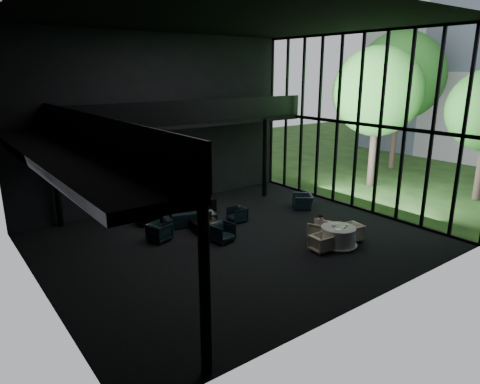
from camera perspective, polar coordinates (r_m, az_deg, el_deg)
floor at (r=16.71m, az=-0.54°, el=-6.38°), size 14.00×12.00×0.02m
ceiling at (r=15.56m, az=-0.62°, el=22.04°), size 14.00×12.00×0.02m
wall_back at (r=20.74m, az=-10.59°, el=9.16°), size 14.00×0.04×8.00m
wall_front at (r=11.46m, az=17.57°, el=3.40°), size 14.00×0.04×8.00m
wall_left at (r=12.86m, az=-26.63°, el=3.75°), size 0.04×12.00×8.00m
curtain_wall at (r=20.51m, az=15.45°, el=8.79°), size 0.20×12.00×8.00m
mezzanine_left at (r=13.06m, az=-22.34°, el=4.41°), size 2.00×12.00×0.25m
mezzanine_back at (r=20.34m, az=-6.76°, el=9.19°), size 12.00×2.00×0.25m
railing_left at (r=13.25m, az=-18.43°, el=7.58°), size 0.06×12.00×1.00m
railing_back at (r=19.42m, az=-5.29°, el=10.70°), size 12.00×0.06×1.00m
column_sw at (r=9.04m, az=-4.72°, el=-12.78°), size 0.24×0.24×4.00m
column_nw at (r=19.12m, az=-23.35°, el=1.47°), size 0.24×0.24×4.00m
column_ne at (r=22.02m, az=3.33°, el=4.51°), size 0.24×0.24×4.00m
tree_near at (r=24.84m, az=17.86°, el=12.61°), size 4.80×4.80×7.65m
tree_far at (r=30.08m, az=20.54°, el=14.25°), size 5.60×5.60×8.80m
console at (r=19.26m, az=-8.33°, el=-2.39°), size 2.19×0.50×0.70m
bronze_urn at (r=18.88m, az=-8.26°, el=0.26°), size 0.76×0.76×1.41m
side_table_left at (r=18.58m, az=-12.59°, el=-3.47°), size 0.54×0.54×0.59m
table_lamp_left at (r=18.40m, az=-12.82°, el=-1.18°), size 0.39×0.39×0.65m
side_table_right at (r=19.99m, az=-4.23°, el=-1.71°), size 0.55×0.55×0.61m
table_lamp_right at (r=19.81m, az=-4.37°, el=0.61°), size 0.44×0.44×0.73m
sofa at (r=18.25m, az=-6.70°, el=-3.02°), size 2.41×1.24×0.90m
lounge_armchair_west at (r=16.76m, az=-10.66°, el=-5.13°), size 0.93×0.96×0.80m
lounge_armchair_east at (r=18.55m, az=-0.38°, el=-2.99°), size 0.63×0.67×0.66m
lounge_armchair_south at (r=16.40m, az=-2.40°, el=-5.26°), size 0.94×0.90×0.84m
window_armchair at (r=20.54m, az=8.40°, el=-1.02°), size 1.08×1.15×0.84m
coffee_table at (r=17.56m, az=-4.71°, el=-4.53°), size 1.14×1.14×0.45m
dining_table at (r=16.43m, az=12.92°, el=-5.97°), size 1.45×1.45×0.75m
dining_chair_north at (r=16.99m, az=10.55°, el=-4.90°), size 0.94×0.91×0.76m
dining_chair_east at (r=17.07m, az=14.67°, el=-5.16°), size 0.74×0.77×0.71m
dining_chair_west at (r=15.84m, az=10.70°, el=-6.77°), size 0.60×0.63×0.61m
child at (r=16.86m, az=10.68°, el=-3.85°), size 0.25×0.25×0.54m
plate_a at (r=16.02m, az=12.97°, el=-4.90°), size 0.28×0.28×0.01m
plate_b at (r=16.60m, az=12.80°, el=-4.15°), size 0.21×0.21×0.01m
saucer at (r=16.35m, az=13.81°, el=-4.53°), size 0.17×0.17×0.01m
coffee_cup at (r=16.43m, az=14.05°, el=-4.30°), size 0.10×0.10×0.07m
cereal_bowl at (r=16.30m, az=12.40°, el=-4.36°), size 0.17×0.17×0.09m
cream_pot at (r=16.19m, az=13.79°, el=-4.64°), size 0.06×0.06×0.07m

